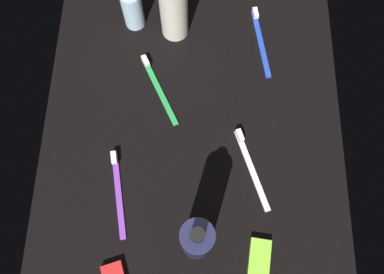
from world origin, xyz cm
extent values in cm
cube|color=black|center=(0.00, 0.00, -0.60)|extent=(84.00, 64.00, 1.20)
cylinder|color=#1C1E40|center=(-21.12, -1.32, 9.36)|extent=(5.55, 5.55, 18.71)
cylinder|color=black|center=(-21.12, -1.32, 20.11)|extent=(2.20, 2.20, 2.80)
cylinder|color=silver|center=(27.59, 4.62, 8.30)|extent=(6.20, 6.20, 16.60)
cylinder|color=silver|center=(29.53, 14.14, 4.98)|extent=(4.68, 4.68, 9.96)
cube|color=blue|center=(24.39, -15.40, 0.45)|extent=(17.95, 4.13, 0.90)
cube|color=white|center=(31.79, -14.17, 1.50)|extent=(2.75, 1.51, 1.20)
cube|color=purple|center=(-11.74, 14.57, 0.45)|extent=(17.91, 4.50, 0.90)
cube|color=white|center=(-4.37, 15.96, 1.50)|extent=(2.76, 1.56, 1.20)
cube|color=white|center=(-5.91, -12.54, 0.45)|extent=(17.36, 7.17, 0.90)
cube|color=white|center=(1.15, -10.02, 1.50)|extent=(2.82, 1.91, 1.20)
cube|color=green|center=(11.67, 7.54, 0.45)|extent=(16.63, 9.14, 0.90)
cube|color=white|center=(18.37, 10.90, 1.50)|extent=(2.82, 2.15, 1.20)
cube|color=#8CD133|center=(-25.01, -13.22, 0.75)|extent=(10.83, 5.33, 1.50)
camera|label=1|loc=(-26.38, -0.65, 78.96)|focal=36.68mm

